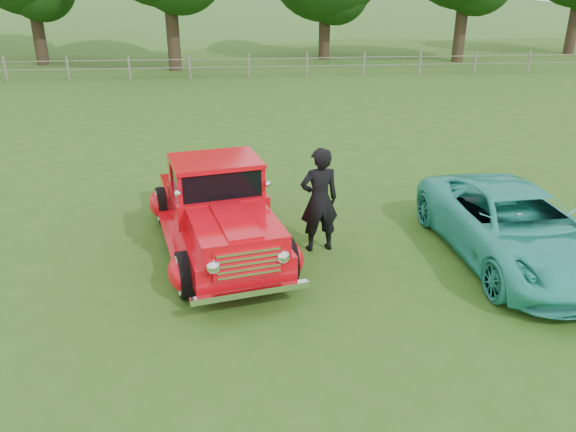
{
  "coord_description": "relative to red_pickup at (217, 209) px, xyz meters",
  "views": [
    {
      "loc": [
        -0.89,
        -7.48,
        4.66
      ],
      "look_at": [
        -0.03,
        1.2,
        0.98
      ],
      "focal_mm": 35.0,
      "sensor_mm": 36.0,
      "label": 1
    }
  ],
  "objects": [
    {
      "name": "ground",
      "position": [
        1.25,
        -2.06,
        -0.8
      ],
      "size": [
        140.0,
        140.0,
        0.0
      ],
      "primitive_type": "plane",
      "color": "#2A5216",
      "rests_on": "ground"
    },
    {
      "name": "distant_hills",
      "position": [
        -2.84,
        57.41,
        -5.34
      ],
      "size": [
        116.0,
        60.0,
        18.0
      ],
      "color": "#2F5921",
      "rests_on": "ground"
    },
    {
      "name": "fence_line",
      "position": [
        1.25,
        19.94,
        -0.19
      ],
      "size": [
        48.0,
        0.12,
        1.2
      ],
      "color": "#6B645A",
      "rests_on": "ground"
    },
    {
      "name": "red_pickup",
      "position": [
        0.0,
        0.0,
        0.0
      ],
      "size": [
        2.99,
        5.24,
        1.78
      ],
      "rotation": [
        0.0,
        0.0,
        0.22
      ],
      "color": "black",
      "rests_on": "ground"
    },
    {
      "name": "teal_sedan",
      "position": [
        5.23,
        -0.94,
        -0.15
      ],
      "size": [
        2.34,
        4.73,
        1.29
      ],
      "primitive_type": "imported",
      "rotation": [
        0.0,
        0.0,
        0.04
      ],
      "color": "teal",
      "rests_on": "ground"
    },
    {
      "name": "man",
      "position": [
        1.85,
        -0.18,
        0.19
      ],
      "size": [
        0.78,
        0.57,
        1.96
      ],
      "primitive_type": "imported",
      "rotation": [
        0.0,
        0.0,
        3.29
      ],
      "color": "black",
      "rests_on": "ground"
    }
  ]
}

